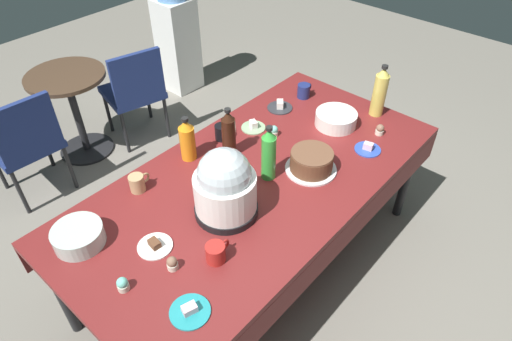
{
  "coord_description": "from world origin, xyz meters",
  "views": [
    {
      "loc": [
        -1.36,
        -1.19,
        2.35
      ],
      "look_at": [
        0.0,
        0.0,
        0.8
      ],
      "focal_mm": 31.2,
      "sensor_mm": 36.0,
      "label": 1
    }
  ],
  "objects_px": {
    "round_cafe_table": "(72,100)",
    "coffee_mug_black": "(222,132)",
    "cupcake_lemon": "(380,130)",
    "soda_bottle_cola": "(229,134)",
    "soda_bottle_orange_juice": "(187,140)",
    "coffee_mug_tan": "(138,183)",
    "maroon_chair_left": "(25,141)",
    "cupcake_vanilla": "(123,284)",
    "dessert_plate_cobalt": "(368,148)",
    "coffee_mug_red": "(216,253)",
    "maroon_chair_right": "(135,89)",
    "slow_cooker": "(225,186)",
    "dessert_plate_teal": "(190,311)",
    "soda_bottle_ginger_ale": "(380,92)",
    "ceramic_snack_bowl": "(336,119)",
    "glass_salad_bowl": "(78,236)",
    "water_cooler": "(176,32)",
    "soda_bottle_lime_soda": "(269,154)",
    "cupcake_berry": "(274,131)",
    "frosted_layer_cake": "(312,162)",
    "dessert_plate_white": "(155,246)",
    "dessert_plate_sage": "(253,127)",
    "coffee_mug_navy": "(304,91)",
    "dessert_plate_charcoal": "(280,107)",
    "cupcake_rose": "(172,263)",
    "potluck_table": "(256,186)"
  },
  "relations": [
    {
      "from": "glass_salad_bowl",
      "to": "cupcake_berry",
      "type": "bearing_deg",
      "value": -6.23
    },
    {
      "from": "dessert_plate_teal",
      "to": "maroon_chair_right",
      "type": "distance_m",
      "value": 2.34
    },
    {
      "from": "soda_bottle_orange_juice",
      "to": "coffee_mug_tan",
      "type": "relative_size",
      "value": 2.24
    },
    {
      "from": "soda_bottle_lime_soda",
      "to": "maroon_chair_right",
      "type": "height_order",
      "value": "soda_bottle_lime_soda"
    },
    {
      "from": "dessert_plate_cobalt",
      "to": "coffee_mug_red",
      "type": "xyz_separation_m",
      "value": [
        -1.15,
        0.1,
        0.03
      ]
    },
    {
      "from": "dessert_plate_cobalt",
      "to": "soda_bottle_cola",
      "type": "relative_size",
      "value": 0.5
    },
    {
      "from": "glass_salad_bowl",
      "to": "ceramic_snack_bowl",
      "type": "bearing_deg",
      "value": -12.6
    },
    {
      "from": "frosted_layer_cake",
      "to": "coffee_mug_red",
      "type": "bearing_deg",
      "value": -176.57
    },
    {
      "from": "potluck_table",
      "to": "dessert_plate_sage",
      "type": "height_order",
      "value": "dessert_plate_sage"
    },
    {
      "from": "round_cafe_table",
      "to": "coffee_mug_black",
      "type": "bearing_deg",
      "value": -82.97
    },
    {
      "from": "dessert_plate_teal",
      "to": "coffee_mug_tan",
      "type": "distance_m",
      "value": 0.81
    },
    {
      "from": "cupcake_vanilla",
      "to": "soda_bottle_orange_juice",
      "type": "xyz_separation_m",
      "value": [
        0.78,
        0.45,
        0.09
      ]
    },
    {
      "from": "soda_bottle_orange_juice",
      "to": "soda_bottle_cola",
      "type": "relative_size",
      "value": 0.88
    },
    {
      "from": "dessert_plate_white",
      "to": "cupcake_lemon",
      "type": "height_order",
      "value": "cupcake_lemon"
    },
    {
      "from": "soda_bottle_ginger_ale",
      "to": "soda_bottle_cola",
      "type": "height_order",
      "value": "soda_bottle_ginger_ale"
    },
    {
      "from": "coffee_mug_red",
      "to": "cupcake_rose",
      "type": "bearing_deg",
      "value": 145.91
    },
    {
      "from": "frosted_layer_cake",
      "to": "soda_bottle_orange_juice",
      "type": "relative_size",
      "value": 1.06
    },
    {
      "from": "dessert_plate_charcoal",
      "to": "water_cooler",
      "type": "bearing_deg",
      "value": 71.35
    },
    {
      "from": "ceramic_snack_bowl",
      "to": "coffee_mug_red",
      "type": "xyz_separation_m",
      "value": [
        -1.24,
        -0.19,
        0.0
      ]
    },
    {
      "from": "slow_cooker",
      "to": "water_cooler",
      "type": "bearing_deg",
      "value": 54.97
    },
    {
      "from": "soda_bottle_lime_soda",
      "to": "cupcake_berry",
      "type": "bearing_deg",
      "value": 34.95
    },
    {
      "from": "coffee_mug_black",
      "to": "maroon_chair_right",
      "type": "relative_size",
      "value": 0.15
    },
    {
      "from": "cupcake_lemon",
      "to": "maroon_chair_right",
      "type": "height_order",
      "value": "maroon_chair_right"
    },
    {
      "from": "coffee_mug_black",
      "to": "maroon_chair_left",
      "type": "xyz_separation_m",
      "value": [
        -0.69,
        1.27,
        -0.31
      ]
    },
    {
      "from": "cupcake_berry",
      "to": "coffee_mug_black",
      "type": "height_order",
      "value": "coffee_mug_black"
    },
    {
      "from": "slow_cooker",
      "to": "round_cafe_table",
      "type": "relative_size",
      "value": 0.52
    },
    {
      "from": "dessert_plate_sage",
      "to": "water_cooler",
      "type": "distance_m",
      "value": 1.98
    },
    {
      "from": "glass_salad_bowl",
      "to": "cupcake_berry",
      "type": "distance_m",
      "value": 1.25
    },
    {
      "from": "dessert_plate_sage",
      "to": "maroon_chair_right",
      "type": "height_order",
      "value": "maroon_chair_right"
    },
    {
      "from": "soda_bottle_cola",
      "to": "coffee_mug_navy",
      "type": "bearing_deg",
      "value": 4.11
    },
    {
      "from": "glass_salad_bowl",
      "to": "cupcake_vanilla",
      "type": "xyz_separation_m",
      "value": [
        -0.02,
        -0.36,
        -0.01
      ]
    },
    {
      "from": "soda_bottle_ginger_ale",
      "to": "cupcake_berry",
      "type": "bearing_deg",
      "value": 150.97
    },
    {
      "from": "cupcake_lemon",
      "to": "soda_bottle_cola",
      "type": "xyz_separation_m",
      "value": [
        -0.75,
        0.55,
        0.11
      ]
    },
    {
      "from": "cupcake_vanilla",
      "to": "coffee_mug_tan",
      "type": "xyz_separation_m",
      "value": [
        0.42,
        0.45,
        0.02
      ]
    },
    {
      "from": "frosted_layer_cake",
      "to": "coffee_mug_navy",
      "type": "distance_m",
      "value": 0.77
    },
    {
      "from": "dessert_plate_sage",
      "to": "coffee_mug_black",
      "type": "height_order",
      "value": "coffee_mug_black"
    },
    {
      "from": "cupcake_vanilla",
      "to": "coffee_mug_tan",
      "type": "bearing_deg",
      "value": 46.87
    },
    {
      "from": "coffee_mug_tan",
      "to": "round_cafe_table",
      "type": "xyz_separation_m",
      "value": [
        0.43,
        1.48,
        -0.3
      ]
    },
    {
      "from": "coffee_mug_tan",
      "to": "dessert_plate_teal",
      "type": "bearing_deg",
      "value": -112.82
    },
    {
      "from": "ceramic_snack_bowl",
      "to": "cupcake_vanilla",
      "type": "height_order",
      "value": "ceramic_snack_bowl"
    },
    {
      "from": "dessert_plate_teal",
      "to": "coffee_mug_red",
      "type": "height_order",
      "value": "coffee_mug_red"
    },
    {
      "from": "cupcake_berry",
      "to": "ceramic_snack_bowl",
      "type": "bearing_deg",
      "value": -32.67
    },
    {
      "from": "round_cafe_table",
      "to": "soda_bottle_ginger_ale",
      "type": "bearing_deg",
      "value": -63.25
    },
    {
      "from": "cupcake_vanilla",
      "to": "water_cooler",
      "type": "height_order",
      "value": "water_cooler"
    },
    {
      "from": "slow_cooker",
      "to": "cupcake_vanilla",
      "type": "height_order",
      "value": "slow_cooker"
    },
    {
      "from": "glass_salad_bowl",
      "to": "coffee_mug_navy",
      "type": "distance_m",
      "value": 1.72
    },
    {
      "from": "dessert_plate_cobalt",
      "to": "coffee_mug_red",
      "type": "distance_m",
      "value": 1.15
    },
    {
      "from": "cupcake_lemon",
      "to": "soda_bottle_orange_juice",
      "type": "relative_size",
      "value": 0.25
    },
    {
      "from": "soda_bottle_orange_juice",
      "to": "maroon_chair_left",
      "type": "bearing_deg",
      "value": 109.01
    },
    {
      "from": "glass_salad_bowl",
      "to": "water_cooler",
      "type": "height_order",
      "value": "water_cooler"
    }
  ]
}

